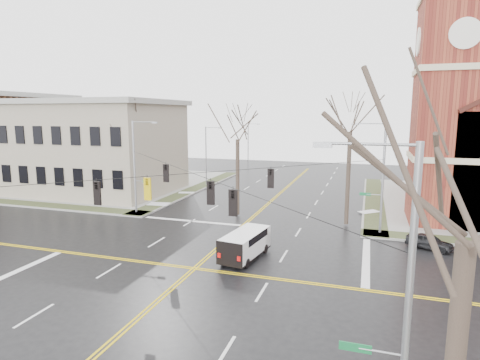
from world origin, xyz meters
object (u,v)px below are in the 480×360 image
(streetlight_north_a, at_px, (207,154))
(tree_se, at_px, (469,216))
(cargo_van, at_px, (246,242))
(streetlight_north_b, at_px, (249,143))
(signal_pole_ne, at_px, (381,175))
(parked_car_a, at_px, (430,242))
(tree_nw_near, at_px, (238,134))
(signal_pole_se, at_px, (402,298))
(tree_nw_far, at_px, (121,125))
(signal_pole_nw, at_px, (136,164))
(tree_ne, at_px, (350,125))

(streetlight_north_a, bearing_deg, tree_se, -61.94)
(cargo_van, bearing_deg, streetlight_north_b, 114.28)
(signal_pole_ne, relative_size, parked_car_a, 2.77)
(streetlight_north_a, bearing_deg, tree_nw_near, -57.64)
(streetlight_north_a, xyz_separation_m, streetlight_north_b, (0.00, 20.00, 0.00))
(streetlight_north_a, bearing_deg, signal_pole_se, -60.91)
(streetlight_north_a, relative_size, streetlight_north_b, 1.00)
(signal_pole_ne, distance_m, signal_pole_se, 23.00)
(signal_pole_se, distance_m, tree_nw_far, 35.77)
(signal_pole_ne, height_order, tree_nw_near, tree_nw_near)
(signal_pole_nw, height_order, tree_nw_far, tree_nw_far)
(signal_pole_nw, relative_size, streetlight_north_a, 1.12)
(cargo_van, bearing_deg, parked_car_a, 33.18)
(signal_pole_se, height_order, tree_nw_near, tree_nw_near)
(parked_car_a, relative_size, tree_se, 0.29)
(streetlight_north_b, xyz_separation_m, tree_nw_near, (9.10, -34.36, 3.44))
(parked_car_a, distance_m, tree_se, 24.67)
(streetlight_north_a, distance_m, parked_car_a, 32.21)
(streetlight_north_a, height_order, tree_nw_far, tree_nw_far)
(streetlight_north_b, xyz_separation_m, tree_nw_far, (-3.43, -34.60, 4.21))
(streetlight_north_a, distance_m, streetlight_north_b, 20.00)
(signal_pole_se, bearing_deg, streetlight_north_b, 110.27)
(streetlight_north_a, distance_m, tree_nw_near, 17.35)
(signal_pole_nw, distance_m, signal_pole_se, 32.28)
(signal_pole_se, distance_m, tree_se, 4.41)
(cargo_van, bearing_deg, tree_nw_near, 119.08)
(parked_car_a, relative_size, tree_nw_far, 0.27)
(cargo_van, relative_size, tree_ne, 0.41)
(streetlight_north_b, relative_size, tree_nw_far, 0.67)
(tree_ne, bearing_deg, signal_pole_nw, -174.72)
(streetlight_north_b, distance_m, cargo_van, 47.06)
(signal_pole_nw, distance_m, parked_car_a, 26.71)
(signal_pole_ne, xyz_separation_m, tree_nw_near, (-12.87, 2.14, 2.96))
(cargo_van, xyz_separation_m, tree_ne, (6.12, 10.39, 7.76))
(signal_pole_se, distance_m, tree_nw_near, 28.40)
(tree_ne, bearing_deg, signal_pole_ne, -35.29)
(streetlight_north_b, height_order, tree_nw_far, tree_nw_far)
(signal_pole_ne, xyz_separation_m, cargo_van, (-8.74, -8.54, -3.86))
(streetlight_north_a, xyz_separation_m, parked_car_a, (25.54, -19.23, -3.91))
(signal_pole_nw, bearing_deg, tree_nw_far, 145.49)
(parked_car_a, bearing_deg, streetlight_north_b, 57.55)
(signal_pole_se, xyz_separation_m, cargo_van, (-8.74, 14.46, -3.86))
(streetlight_north_b, bearing_deg, tree_ne, -60.81)
(signal_pole_se, relative_size, tree_nw_near, 0.82)
(signal_pole_ne, bearing_deg, streetlight_north_b, 121.05)
(signal_pole_nw, distance_m, streetlight_north_b, 36.51)
(parked_car_a, height_order, tree_nw_near, tree_nw_near)
(tree_ne, bearing_deg, signal_pole_se, -83.99)
(signal_pole_se, xyz_separation_m, tree_nw_far, (-25.41, 24.90, 3.73))
(parked_car_a, height_order, tree_se, tree_se)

